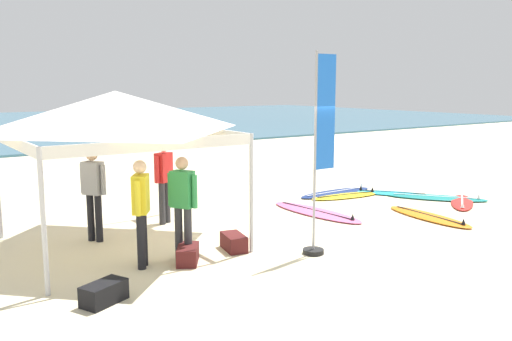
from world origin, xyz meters
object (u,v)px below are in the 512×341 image
Objects in this scene: surfboard_navy at (336,193)px; person_yellow at (141,206)px; surfboard_pink at (316,212)px; gear_bag_near_tent at (234,242)px; gear_bag_by_pole at (104,293)px; gear_bag_on_sand at (188,254)px; surfboard_teal at (436,197)px; person_red at (164,177)px; surfboard_yellow at (346,196)px; surfboard_cyan at (392,193)px; surfboard_orange at (429,216)px; person_green at (183,201)px; banner_flag at (320,162)px; person_grey at (93,188)px; canopy_tent at (116,112)px; surfboard_red at (462,202)px.

surfboard_navy is 7.02m from person_yellow.
gear_bag_near_tent is at bearing -157.97° from surfboard_pink.
gear_bag_on_sand is (1.67, 0.81, 0.00)m from gear_bag_by_pole.
surfboard_teal is at bearing 6.04° from gear_bag_on_sand.
surfboard_pink is 3.49m from person_red.
surfboard_yellow is 1.23× the size of person_red.
surfboard_pink is at bearing -171.56° from surfboard_cyan.
person_red is at bearing 159.84° from surfboard_pink.
surfboard_cyan is 3.18× the size of gear_bag_near_tent.
surfboard_cyan is 7.86m from person_yellow.
surfboard_navy is at bearing 20.83° from person_yellow.
person_green reaches higher than surfboard_orange.
banner_flag is 4.02m from gear_bag_by_pole.
gear_bag_near_tent is at bearing -46.90° from person_grey.
canopy_tent is 6.86m from surfboard_navy.
surfboard_red is at bearing -13.53° from person_grey.
surfboard_cyan is at bearing 11.62° from person_yellow.
person_red is (-6.17, 0.71, 0.95)m from surfboard_cyan.
canopy_tent is 1.66× the size of surfboard_yellow.
surfboard_cyan is 2.53m from surfboard_orange.
surfboard_orange is 3.80× the size of gear_bag_on_sand.
surfboard_red is 3.78m from surfboard_pink.
surfboard_red and surfboard_pink have the same top height.
canopy_tent is at bearing 108.05° from gear_bag_on_sand.
gear_bag_on_sand reaches higher than surfboard_orange.
surfboard_cyan is 0.72× the size of surfboard_pink.
gear_bag_by_pole is (-0.99, -1.04, -0.85)m from person_yellow.
canopy_tent is 5.05m from surfboard_pink.
person_yellow reaches higher than surfboard_pink.
surfboard_teal is at bearing 4.52° from person_green.
gear_bag_near_tent is (-2.96, -1.20, 0.10)m from surfboard_pink.
person_red is 1.67m from person_grey.
surfboard_cyan is 5.73m from banner_flag.
person_grey is at bearing 159.35° from surfboard_orange.
surfboard_red is 1.07× the size of person_grey.
surfboard_red is at bearing -10.70° from canopy_tent.
canopy_tent is at bearing 64.33° from gear_bag_by_pole.
surfboard_pink is 4.91m from person_grey.
surfboard_yellow is 1.23× the size of person_green.
canopy_tent is 1.54× the size of surfboard_orange.
surfboard_orange is 4.71m from gear_bag_near_tent.
surfboard_cyan is 1.11× the size of person_red.
surfboard_red is 3.05× the size of gear_bag_by_pole.
gear_bag_by_pole is at bearing -163.18° from surfboard_cyan.
surfboard_cyan is 1.04× the size of surfboard_red.
banner_flag is (-3.67, -3.06, 1.54)m from surfboard_yellow.
gear_bag_on_sand is (0.52, -1.59, -2.25)m from canopy_tent.
surfboard_navy is 1.39× the size of person_green.
gear_bag_by_pole and gear_bag_on_sand have the same top height.
gear_bag_by_pole reaches higher than surfboard_red.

